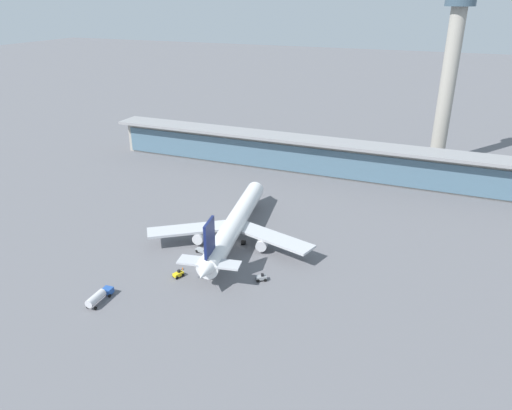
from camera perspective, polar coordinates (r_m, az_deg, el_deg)
ground_plane at (r=148.45m, az=-1.83°, el=-4.67°), size 1200.00×1200.00×0.00m
airliner_on_stand at (r=147.94m, az=-2.60°, el=-2.34°), size 51.01×67.07×17.92m
service_truck_near_nose_blue at (r=127.58m, az=-18.09°, el=-10.23°), size 2.78×8.69×2.95m
service_truck_under_wing_grey at (r=130.35m, az=0.63°, el=-8.57°), size 3.33×2.94×2.05m
service_truck_mid_apron_grey at (r=143.96m, az=-6.23°, el=-5.41°), size 6.92×3.07×2.70m
service_truck_by_tail_yellow at (r=133.51m, az=-9.15°, el=-8.06°), size 2.66×3.29×2.05m
terminal_building at (r=207.70m, az=6.32°, el=5.95°), size 183.60×12.80×15.20m
control_tower at (r=224.63m, az=21.96°, el=14.89°), size 12.00×12.00×78.43m
safety_cone_alpha at (r=137.03m, az=-8.65°, el=-7.40°), size 0.62×0.62×0.70m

